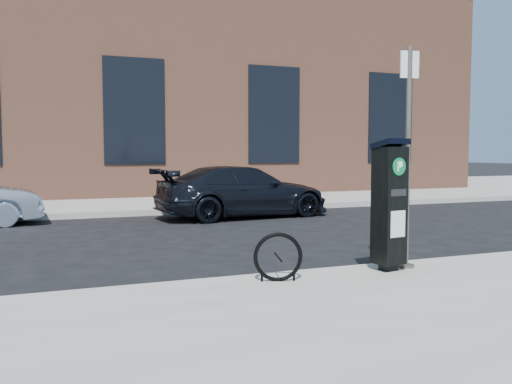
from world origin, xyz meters
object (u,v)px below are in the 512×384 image
sign_pole (408,159)px  bike_rack (278,257)px  parking_kiosk (389,203)px  car_dark (243,191)px

sign_pole → bike_rack: 2.21m
sign_pole → bike_rack: size_ratio=4.92×
parking_kiosk → bike_rack: size_ratio=2.89×
parking_kiosk → sign_pole: 0.65m
car_dark → bike_rack: bearing=157.6°
sign_pole → parking_kiosk: bearing=-157.3°
bike_rack → car_dark: 7.57m
bike_rack → car_dark: (2.20, 7.24, 0.22)m
parking_kiosk → sign_pole: size_ratio=0.59×
parking_kiosk → sign_pole: bearing=2.7°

